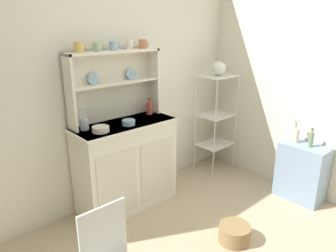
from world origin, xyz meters
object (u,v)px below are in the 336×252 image
at_px(hutch_cabinet, 126,164).
at_px(bakers_rack, 216,112).
at_px(porcelain_teapot, 219,68).
at_px(cup_gold_0, 79,47).
at_px(floor_basket, 234,233).
at_px(bowl_mixing_large, 101,129).
at_px(hutch_shelf_unit, 113,80).
at_px(side_shelf_blue, 301,172).
at_px(flower_vase, 296,134).
at_px(oil_bottle, 311,139).
at_px(utensil_jar, 84,123).
at_px(jam_bottle, 150,108).

relative_size(hutch_cabinet, bakers_rack, 0.84).
bearing_deg(porcelain_teapot, cup_gold_0, 174.68).
height_order(floor_basket, bowl_mixing_large, bowl_mixing_large).
bearing_deg(hutch_shelf_unit, floor_basket, -73.68).
bearing_deg(side_shelf_blue, bakers_rack, 97.28).
distance_m(hutch_cabinet, flower_vase, 1.82).
distance_m(hutch_cabinet, oil_bottle, 1.92).
distance_m(cup_gold_0, utensil_jar, 0.67).
relative_size(hutch_cabinet, bowl_mixing_large, 6.78).
height_order(bakers_rack, side_shelf_blue, bakers_rack).
bearing_deg(bakers_rack, hutch_shelf_unit, 171.63).
height_order(bowl_mixing_large, oil_bottle, bowl_mixing_large).
xyz_separation_m(flower_vase, oil_bottle, (0.00, -0.17, -0.01)).
bearing_deg(hutch_shelf_unit, porcelain_teapot, -8.38).
bearing_deg(floor_basket, utensil_jar, 122.49).
xyz_separation_m(cup_gold_0, bowl_mixing_large, (0.04, -0.20, -0.71)).
bearing_deg(flower_vase, oil_bottle, -89.78).
distance_m(utensil_jar, flower_vase, 2.18).
height_order(utensil_jar, flower_vase, utensil_jar).
bearing_deg(bowl_mixing_large, utensil_jar, 118.23).
xyz_separation_m(side_shelf_blue, flower_vase, (-0.00, 0.12, 0.41)).
bearing_deg(side_shelf_blue, flower_vase, 90.30).
relative_size(hutch_cabinet, side_shelf_blue, 1.67).
distance_m(bakers_rack, floor_basket, 1.61).
distance_m(jam_bottle, porcelain_teapot, 1.03).
relative_size(jam_bottle, oil_bottle, 0.85).
height_order(bakers_rack, jam_bottle, bakers_rack).
height_order(flower_vase, oil_bottle, flower_vase).
bearing_deg(side_shelf_blue, cup_gold_0, 145.62).
xyz_separation_m(bowl_mixing_large, oil_bottle, (1.79, -1.11, -0.23)).
xyz_separation_m(bakers_rack, porcelain_teapot, (-0.00, 0.00, 0.55)).
bearing_deg(jam_bottle, bowl_mixing_large, -166.87).
height_order(side_shelf_blue, floor_basket, side_shelf_blue).
bearing_deg(bakers_rack, oil_bottle, -83.03).
height_order(hutch_shelf_unit, porcelain_teapot, hutch_shelf_unit).
bearing_deg(flower_vase, porcelain_teapot, 98.22).
distance_m(hutch_shelf_unit, oil_bottle, 2.10).
bearing_deg(jam_bottle, side_shelf_blue, -47.74).
bearing_deg(hutch_shelf_unit, utensil_jar, -167.26).
xyz_separation_m(jam_bottle, utensil_jar, (-0.76, -0.01, -0.01)).
height_order(cup_gold_0, jam_bottle, cup_gold_0).
distance_m(floor_basket, jam_bottle, 1.50).
bearing_deg(hutch_cabinet, utensil_jar, 168.61).
relative_size(hutch_shelf_unit, floor_basket, 3.47).
bearing_deg(hutch_shelf_unit, oil_bottle, -42.07).
distance_m(floor_basket, porcelain_teapot, 1.91).
bearing_deg(porcelain_teapot, bowl_mixing_large, -178.69).
xyz_separation_m(side_shelf_blue, porcelain_teapot, (-0.14, 1.10, 1.01)).
xyz_separation_m(utensil_jar, porcelain_teapot, (1.73, -0.11, 0.35)).
xyz_separation_m(hutch_cabinet, flower_vase, (1.49, -1.01, 0.25)).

